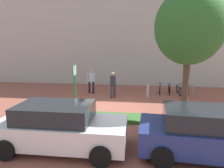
% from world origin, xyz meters
% --- Properties ---
extents(ground_plane, '(60.00, 60.00, 0.00)m').
position_xyz_m(ground_plane, '(0.00, 0.00, 0.00)').
color(ground_plane, brown).
extents(building_facade, '(28.00, 1.20, 10.00)m').
position_xyz_m(building_facade, '(0.00, 7.35, 5.00)').
color(building_facade, '#B2ADA3').
rests_on(building_facade, ground).
extents(planter_strip, '(7.00, 1.10, 0.16)m').
position_xyz_m(planter_strip, '(-0.65, -1.53, 0.08)').
color(planter_strip, '#336028').
rests_on(planter_strip, ground).
extents(tree_sidewalk, '(2.89, 2.89, 5.78)m').
position_xyz_m(tree_sidewalk, '(3.58, -1.46, 4.16)').
color(tree_sidewalk, brown).
rests_on(tree_sidewalk, ground).
extents(parking_sign_post, '(0.08, 0.36, 2.57)m').
position_xyz_m(parking_sign_post, '(-1.41, -1.53, 1.68)').
color(parking_sign_post, '#2D7238').
rests_on(parking_sign_post, ground).
extents(bike_at_sign, '(1.68, 0.42, 0.86)m').
position_xyz_m(bike_at_sign, '(-1.37, -1.36, 0.35)').
color(bike_at_sign, black).
rests_on(bike_at_sign, ground).
extents(bike_rack_cluster, '(2.65, 1.73, 0.83)m').
position_xyz_m(bike_rack_cluster, '(4.05, 3.92, 0.35)').
color(bike_rack_cluster, '#99999E').
rests_on(bike_rack_cluster, ground).
extents(bollard_steel, '(0.16, 0.16, 0.90)m').
position_xyz_m(bollard_steel, '(2.17, 2.70, 0.45)').
color(bollard_steel, '#ADADB2').
rests_on(bollard_steel, ground).
extents(person_shirt_blue, '(0.51, 0.43, 1.72)m').
position_xyz_m(person_shirt_blue, '(-1.81, 3.43, 0.98)').
color(person_shirt_blue, black).
rests_on(person_shirt_blue, ground).
extents(person_suited_dark, '(0.42, 0.53, 1.72)m').
position_xyz_m(person_suited_dark, '(-0.10, 2.32, 0.98)').
color(person_suited_dark, '#2D2D38').
rests_on(person_suited_dark, ground).
extents(car_white_hatch, '(4.32, 2.06, 1.54)m').
position_xyz_m(car_white_hatch, '(-1.02, -4.44, 0.76)').
color(car_white_hatch, silver).
rests_on(car_white_hatch, ground).
extents(car_navy_sedan, '(4.40, 2.22, 1.54)m').
position_xyz_m(car_navy_sedan, '(3.71, -4.35, 0.76)').
color(car_navy_sedan, navy).
rests_on(car_navy_sedan, ground).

